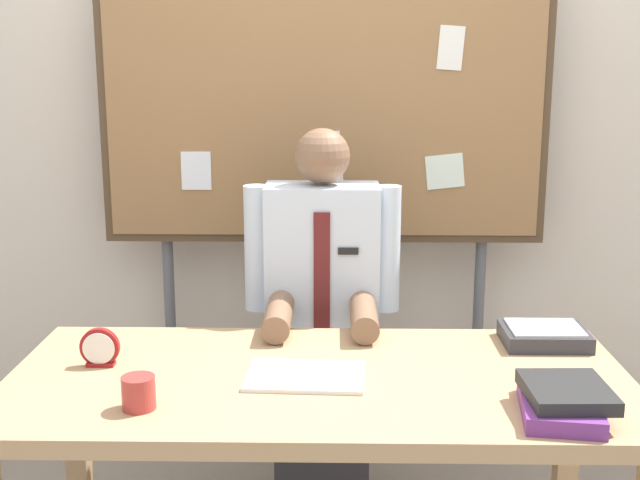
{
  "coord_description": "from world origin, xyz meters",
  "views": [
    {
      "loc": [
        0.04,
        -2.15,
        1.63
      ],
      "look_at": [
        0.0,
        0.19,
        1.11
      ],
      "focal_mm": 45.48,
      "sensor_mm": 36.0,
      "label": 1
    }
  ],
  "objects_px": {
    "book_stack": "(563,400)",
    "coffee_mug": "(139,393)",
    "desk": "(319,404)",
    "open_notebook": "(305,376)",
    "person": "(322,336)",
    "bulletin_board": "(324,109)",
    "paper_tray": "(544,336)",
    "desk_clock": "(100,349)"
  },
  "relations": [
    {
      "from": "book_stack",
      "to": "coffee_mug",
      "type": "distance_m",
      "value": 1.07
    },
    {
      "from": "book_stack",
      "to": "desk",
      "type": "bearing_deg",
      "value": 158.14
    },
    {
      "from": "desk",
      "to": "open_notebook",
      "type": "distance_m",
      "value": 0.1
    },
    {
      "from": "person",
      "to": "coffee_mug",
      "type": "bearing_deg",
      "value": -117.75
    },
    {
      "from": "person",
      "to": "bulletin_board",
      "type": "distance_m",
      "value": 0.87
    },
    {
      "from": "person",
      "to": "open_notebook",
      "type": "height_order",
      "value": "person"
    },
    {
      "from": "bulletin_board",
      "to": "open_notebook",
      "type": "bearing_deg",
      "value": -92.14
    },
    {
      "from": "book_stack",
      "to": "coffee_mug",
      "type": "bearing_deg",
      "value": 179.06
    },
    {
      "from": "open_notebook",
      "to": "paper_tray",
      "type": "height_order",
      "value": "paper_tray"
    },
    {
      "from": "book_stack",
      "to": "coffee_mug",
      "type": "xyz_separation_m",
      "value": [
        -1.07,
        0.02,
        0.0
      ]
    },
    {
      "from": "person",
      "to": "paper_tray",
      "type": "distance_m",
      "value": 0.8
    },
    {
      "from": "bulletin_board",
      "to": "paper_tray",
      "type": "xyz_separation_m",
      "value": [
        0.7,
        -0.72,
        -0.66
      ]
    },
    {
      "from": "bulletin_board",
      "to": "book_stack",
      "type": "bearing_deg",
      "value": -63.66
    },
    {
      "from": "person",
      "to": "open_notebook",
      "type": "bearing_deg",
      "value": -93.31
    },
    {
      "from": "paper_tray",
      "to": "coffee_mug",
      "type": "bearing_deg",
      "value": -156.53
    },
    {
      "from": "desk",
      "to": "book_stack",
      "type": "height_order",
      "value": "book_stack"
    },
    {
      "from": "desk",
      "to": "person",
      "type": "xyz_separation_m",
      "value": [
        0.0,
        0.64,
        -0.02
      ]
    },
    {
      "from": "bulletin_board",
      "to": "coffee_mug",
      "type": "distance_m",
      "value": 1.46
    },
    {
      "from": "person",
      "to": "paper_tray",
      "type": "bearing_deg",
      "value": -27.31
    },
    {
      "from": "desk_clock",
      "to": "coffee_mug",
      "type": "xyz_separation_m",
      "value": [
        0.18,
        -0.29,
        -0.01
      ]
    },
    {
      "from": "bulletin_board",
      "to": "paper_tray",
      "type": "height_order",
      "value": "bulletin_board"
    },
    {
      "from": "desk",
      "to": "paper_tray",
      "type": "xyz_separation_m",
      "value": [
        0.7,
        0.27,
        0.11
      ]
    },
    {
      "from": "desk",
      "to": "person",
      "type": "height_order",
      "value": "person"
    },
    {
      "from": "open_notebook",
      "to": "paper_tray",
      "type": "bearing_deg",
      "value": 21.58
    },
    {
      "from": "bulletin_board",
      "to": "open_notebook",
      "type": "relative_size",
      "value": 6.11
    },
    {
      "from": "desk",
      "to": "person",
      "type": "bearing_deg",
      "value": 90.0
    },
    {
      "from": "book_stack",
      "to": "coffee_mug",
      "type": "height_order",
      "value": "coffee_mug"
    },
    {
      "from": "desk",
      "to": "book_stack",
      "type": "relative_size",
      "value": 5.81
    },
    {
      "from": "person",
      "to": "desk_clock",
      "type": "xyz_separation_m",
      "value": [
        -0.64,
        -0.57,
        0.16
      ]
    },
    {
      "from": "bulletin_board",
      "to": "person",
      "type": "bearing_deg",
      "value": -90.03
    },
    {
      "from": "person",
      "to": "desk_clock",
      "type": "height_order",
      "value": "person"
    },
    {
      "from": "coffee_mug",
      "to": "paper_tray",
      "type": "xyz_separation_m",
      "value": [
        1.16,
        0.5,
        -0.02
      ]
    },
    {
      "from": "open_notebook",
      "to": "paper_tray",
      "type": "relative_size",
      "value": 1.27
    },
    {
      "from": "person",
      "to": "desk_clock",
      "type": "relative_size",
      "value": 12.25
    },
    {
      "from": "desk",
      "to": "coffee_mug",
      "type": "distance_m",
      "value": 0.53
    },
    {
      "from": "paper_tray",
      "to": "person",
      "type": "bearing_deg",
      "value": 152.69
    },
    {
      "from": "person",
      "to": "open_notebook",
      "type": "distance_m",
      "value": 0.67
    },
    {
      "from": "bulletin_board",
      "to": "book_stack",
      "type": "xyz_separation_m",
      "value": [
        0.62,
        -1.25,
        -0.65
      ]
    },
    {
      "from": "person",
      "to": "bulletin_board",
      "type": "relative_size",
      "value": 0.7
    },
    {
      "from": "desk_clock",
      "to": "paper_tray",
      "type": "xyz_separation_m",
      "value": [
        1.34,
        0.21,
        -0.02
      ]
    },
    {
      "from": "book_stack",
      "to": "coffee_mug",
      "type": "relative_size",
      "value": 3.5
    },
    {
      "from": "person",
      "to": "desk_clock",
      "type": "bearing_deg",
      "value": -138.1
    }
  ]
}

